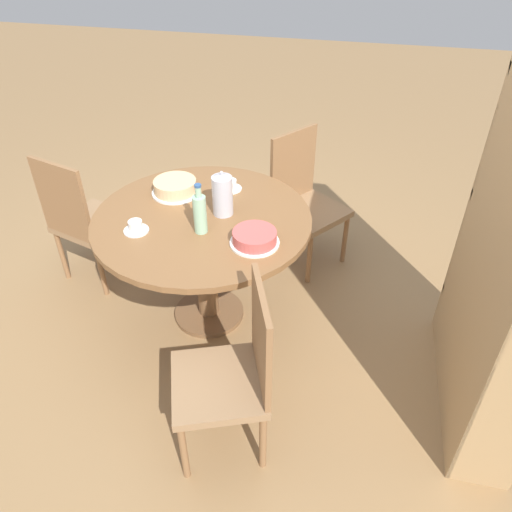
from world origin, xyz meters
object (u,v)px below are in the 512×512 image
(chair_b, at_px, (233,372))
(chair_a, at_px, (85,219))
(cake_second, at_px, (255,238))
(cup_a, at_px, (231,186))
(coffee_pot, at_px, (222,194))
(cup_b, at_px, (136,227))
(cake_main, at_px, (175,187))
(chair_c, at_px, (305,199))
(water_bottle, at_px, (200,213))
(bookshelf, at_px, (511,258))

(chair_b, bearing_deg, chair_a, -149.49)
(cake_second, xyz_separation_m, cup_a, (-0.52, -0.27, -0.01))
(coffee_pot, relative_size, cup_b, 1.95)
(chair_a, bearing_deg, coffee_pot, -170.71)
(coffee_pot, relative_size, cake_main, 0.93)
(chair_b, distance_m, coffee_pot, 1.00)
(cake_main, bearing_deg, cup_b, -8.79)
(chair_c, height_order, water_bottle, water_bottle)
(coffee_pot, relative_size, cake_second, 1.02)
(coffee_pot, bearing_deg, chair_c, 151.66)
(chair_c, height_order, cup_a, chair_c)
(cup_b, bearing_deg, chair_c, 141.20)
(chair_c, distance_m, water_bottle, 1.07)
(coffee_pot, height_order, cake_second, coffee_pot)
(chair_c, height_order, cake_second, chair_c)
(water_bottle, distance_m, cup_a, 0.48)
(chair_c, distance_m, cup_b, 1.28)
(chair_a, distance_m, cake_main, 0.71)
(bookshelf, relative_size, cake_main, 6.82)
(cup_b, bearing_deg, chair_b, 48.75)
(chair_a, xyz_separation_m, water_bottle, (0.33, 0.92, 0.38))
(chair_c, xyz_separation_m, cake_second, (0.94, -0.14, 0.30))
(chair_b, bearing_deg, chair_c, 155.53)
(coffee_pot, xyz_separation_m, cake_second, (0.25, 0.24, -0.09))
(chair_c, xyz_separation_m, cake_main, (0.54, -0.71, 0.30))
(chair_c, bearing_deg, cake_main, 164.04)
(cup_b, bearing_deg, water_bottle, 102.54)
(coffee_pot, xyz_separation_m, cup_a, (-0.27, -0.03, -0.10))
(chair_c, xyz_separation_m, cup_b, (0.97, -0.78, 0.29))
(cake_second, height_order, cup_b, cake_second)
(chair_a, relative_size, cake_main, 3.31)
(water_bottle, relative_size, cake_second, 1.09)
(cup_a, bearing_deg, chair_a, -81.64)
(cake_main, distance_m, cup_b, 0.43)
(chair_b, distance_m, water_bottle, 0.85)
(chair_c, distance_m, coffee_pot, 0.88)
(chair_a, relative_size, coffee_pot, 3.55)
(cake_main, xyz_separation_m, cup_b, (0.43, -0.07, -0.02))
(chair_b, height_order, cake_second, chair_b)
(chair_a, bearing_deg, chair_b, 158.37)
(water_bottle, relative_size, cup_a, 2.09)
(cake_second, distance_m, cup_b, 0.64)
(chair_b, height_order, cup_b, chair_b)
(chair_a, bearing_deg, water_bottle, 177.11)
(chair_a, distance_m, water_bottle, 1.05)
(cake_second, bearing_deg, chair_b, 3.89)
(coffee_pot, xyz_separation_m, cake_main, (-0.15, -0.34, -0.08))
(chair_a, xyz_separation_m, bookshelf, (0.47, 2.40, 0.44))
(water_bottle, bearing_deg, cup_a, 175.62)
(bookshelf, bearing_deg, chair_b, 115.23)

